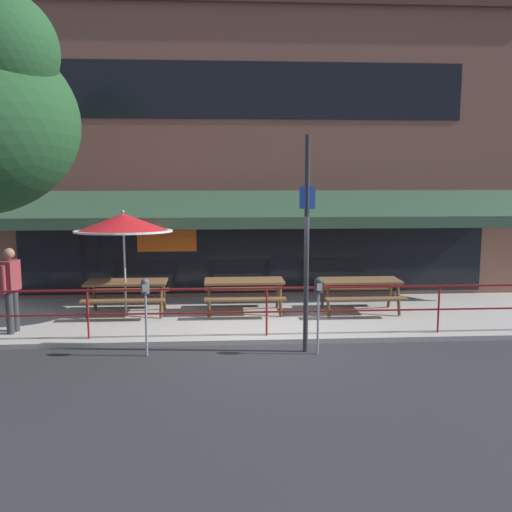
{
  "coord_description": "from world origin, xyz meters",
  "views": [
    {
      "loc": [
        -0.91,
        -10.56,
        3.24
      ],
      "look_at": [
        -0.13,
        1.6,
        1.5
      ],
      "focal_mm": 40.0,
      "sensor_mm": 36.0,
      "label": 1
    }
  ],
  "objects_px": {
    "parking_meter_far": "(318,292)",
    "picnic_table_right": "(360,286)",
    "street_sign_pole": "(307,243)",
    "picnic_table_centre": "(244,287)",
    "pedestrian_walking": "(11,286)",
    "parking_meter_near": "(145,294)",
    "picnic_table_left": "(127,288)",
    "patio_umbrella_left": "(123,223)"
  },
  "relations": [
    {
      "from": "parking_meter_near",
      "to": "parking_meter_far",
      "type": "distance_m",
      "value": 3.09
    },
    {
      "from": "picnic_table_centre",
      "to": "parking_meter_near",
      "type": "height_order",
      "value": "parking_meter_near"
    },
    {
      "from": "parking_meter_near",
      "to": "street_sign_pole",
      "type": "height_order",
      "value": "street_sign_pole"
    },
    {
      "from": "pedestrian_walking",
      "to": "street_sign_pole",
      "type": "distance_m",
      "value": 5.95
    },
    {
      "from": "pedestrian_walking",
      "to": "parking_meter_near",
      "type": "distance_m",
      "value": 3.15
    },
    {
      "from": "picnic_table_left",
      "to": "street_sign_pole",
      "type": "relative_size",
      "value": 0.46
    },
    {
      "from": "parking_meter_near",
      "to": "parking_meter_far",
      "type": "relative_size",
      "value": 1.0
    },
    {
      "from": "patio_umbrella_left",
      "to": "street_sign_pole",
      "type": "relative_size",
      "value": 0.6
    },
    {
      "from": "picnic_table_left",
      "to": "street_sign_pole",
      "type": "distance_m",
      "value": 4.73
    },
    {
      "from": "patio_umbrella_left",
      "to": "parking_meter_near",
      "type": "distance_m",
      "value": 2.91
    },
    {
      "from": "picnic_table_centre",
      "to": "parking_meter_far",
      "type": "relative_size",
      "value": 1.27
    },
    {
      "from": "picnic_table_left",
      "to": "pedestrian_walking",
      "type": "distance_m",
      "value": 2.49
    },
    {
      "from": "picnic_table_left",
      "to": "patio_umbrella_left",
      "type": "relative_size",
      "value": 0.76
    },
    {
      "from": "picnic_table_centre",
      "to": "street_sign_pole",
      "type": "distance_m",
      "value": 3.14
    },
    {
      "from": "picnic_table_centre",
      "to": "street_sign_pole",
      "type": "height_order",
      "value": "street_sign_pole"
    },
    {
      "from": "pedestrian_walking",
      "to": "parking_meter_near",
      "type": "xyz_separation_m",
      "value": [
        2.83,
        -1.38,
        0.09
      ]
    },
    {
      "from": "patio_umbrella_left",
      "to": "street_sign_pole",
      "type": "bearing_deg",
      "value": -34.57
    },
    {
      "from": "parking_meter_far",
      "to": "street_sign_pole",
      "type": "bearing_deg",
      "value": 138.34
    },
    {
      "from": "patio_umbrella_left",
      "to": "pedestrian_walking",
      "type": "height_order",
      "value": "patio_umbrella_left"
    },
    {
      "from": "picnic_table_left",
      "to": "parking_meter_near",
      "type": "bearing_deg",
      "value": -74.2
    },
    {
      "from": "parking_meter_near",
      "to": "picnic_table_right",
      "type": "bearing_deg",
      "value": 29.97
    },
    {
      "from": "parking_meter_far",
      "to": "picnic_table_left",
      "type": "bearing_deg",
      "value": 143.6
    },
    {
      "from": "picnic_table_left",
      "to": "picnic_table_right",
      "type": "relative_size",
      "value": 1.0
    },
    {
      "from": "picnic_table_right",
      "to": "parking_meter_far",
      "type": "height_order",
      "value": "parking_meter_far"
    },
    {
      "from": "picnic_table_right",
      "to": "street_sign_pole",
      "type": "distance_m",
      "value": 3.3
    },
    {
      "from": "parking_meter_far",
      "to": "patio_umbrella_left",
      "type": "bearing_deg",
      "value": 145.03
    },
    {
      "from": "picnic_table_left",
      "to": "picnic_table_right",
      "type": "distance_m",
      "value": 5.32
    },
    {
      "from": "picnic_table_left",
      "to": "street_sign_pole",
      "type": "xyz_separation_m",
      "value": [
        3.67,
        -2.68,
        1.32
      ]
    },
    {
      "from": "parking_meter_far",
      "to": "street_sign_pole",
      "type": "distance_m",
      "value": 0.92
    },
    {
      "from": "picnic_table_centre",
      "to": "street_sign_pole",
      "type": "bearing_deg",
      "value": -69.14
    },
    {
      "from": "picnic_table_centre",
      "to": "picnic_table_left",
      "type": "bearing_deg",
      "value": 179.66
    },
    {
      "from": "picnic_table_centre",
      "to": "street_sign_pole",
      "type": "xyz_separation_m",
      "value": [
        1.01,
        -2.66,
        1.32
      ]
    },
    {
      "from": "picnic_table_left",
      "to": "parking_meter_near",
      "type": "relative_size",
      "value": 1.27
    },
    {
      "from": "street_sign_pole",
      "to": "pedestrian_walking",
      "type": "bearing_deg",
      "value": 167.18
    },
    {
      "from": "patio_umbrella_left",
      "to": "picnic_table_centre",
      "type": "bearing_deg",
      "value": 2.82
    },
    {
      "from": "street_sign_pole",
      "to": "parking_meter_far",
      "type": "bearing_deg",
      "value": -41.66
    },
    {
      "from": "pedestrian_walking",
      "to": "street_sign_pole",
      "type": "xyz_separation_m",
      "value": [
        5.72,
        -1.3,
        0.97
      ]
    },
    {
      "from": "picnic_table_centre",
      "to": "patio_umbrella_left",
      "type": "xyz_separation_m",
      "value": [
        -2.66,
        -0.13,
        1.47
      ]
    },
    {
      "from": "parking_meter_far",
      "to": "street_sign_pole",
      "type": "xyz_separation_m",
      "value": [
        -0.2,
        0.18,
        0.88
      ]
    },
    {
      "from": "picnic_table_left",
      "to": "street_sign_pole",
      "type": "height_order",
      "value": "street_sign_pole"
    },
    {
      "from": "parking_meter_far",
      "to": "picnic_table_right",
      "type": "bearing_deg",
      "value": 61.95
    },
    {
      "from": "picnic_table_centre",
      "to": "pedestrian_walking",
      "type": "bearing_deg",
      "value": -163.87
    }
  ]
}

